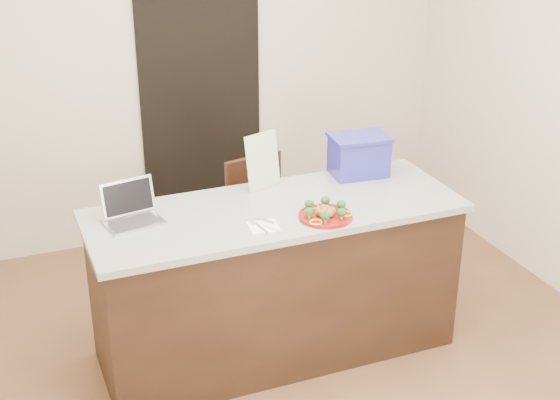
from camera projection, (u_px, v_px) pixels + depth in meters
name	position (u px, v px, depth m)	size (l,w,h in m)	color
ground	(292.00, 372.00, 4.41)	(4.00, 4.00, 0.00)	brown
room_shell	(294.00, 96.00, 3.75)	(4.00, 4.00, 4.00)	white
doorway	(201.00, 104.00, 5.71)	(0.90, 0.02, 2.00)	black
island	(276.00, 280.00, 4.43)	(2.06, 0.76, 0.92)	black
plate	(325.00, 216.00, 4.12)	(0.29, 0.29, 0.02)	maroon
meatballs	(326.00, 211.00, 4.11)	(0.12, 0.12, 0.04)	olive
broccoli	(325.00, 208.00, 4.10)	(0.25, 0.23, 0.04)	#124512
pepper_rings	(325.00, 214.00, 4.12)	(0.26, 0.25, 0.01)	gold
napkin	(263.00, 226.00, 4.02)	(0.15, 0.15, 0.01)	white
fork	(259.00, 225.00, 4.02)	(0.04, 0.16, 0.00)	#A9A9AD
knife	(270.00, 226.00, 4.02)	(0.08, 0.19, 0.01)	silver
yogurt_bottle	(320.00, 210.00, 4.15)	(0.03, 0.03, 0.06)	silver
laptop	(131.00, 210.00, 4.08)	(0.32, 0.27, 0.20)	#A1A1A6
leaflet	(263.00, 161.00, 4.44)	(0.23, 0.00, 0.33)	white
blue_box	(359.00, 155.00, 4.63)	(0.36, 0.28, 0.25)	#2A2893
chair	(259.00, 219.00, 5.04)	(0.48, 0.49, 0.92)	#381C10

